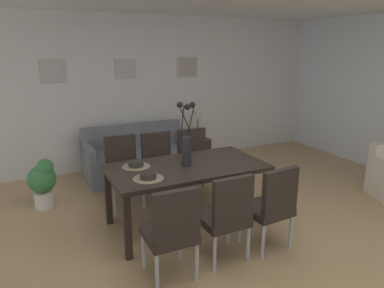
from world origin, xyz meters
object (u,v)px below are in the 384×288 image
(dining_chair_far_left, at_px, (226,214))
(framed_picture_right, at_px, (187,67))
(dining_chair_near_left, at_px, (172,229))
(dining_chair_mid_left, at_px, (271,204))
(potted_plant, at_px, (43,181))
(dining_table, at_px, (187,172))
(dining_chair_mid_right, at_px, (194,158))
(table_lamp, at_px, (198,117))
(framed_picture_left, at_px, (52,71))
(centerpiece_vase, at_px, (187,142))
(bowl_near_right, at_px, (136,163))
(side_table, at_px, (197,153))
(dining_chair_near_right, at_px, (123,167))
(sofa, at_px, (138,158))
(framed_picture_center, at_px, (125,69))
(dining_chair_far_right, at_px, (159,163))
(bowl_near_left, at_px, (148,175))

(dining_chair_far_left, distance_m, framed_picture_right, 3.69)
(dining_chair_near_left, bearing_deg, dining_chair_mid_left, 1.65)
(potted_plant, bearing_deg, dining_table, -39.14)
(dining_chair_far_left, bearing_deg, dining_chair_mid_right, 73.84)
(table_lamp, relative_size, framed_picture_left, 1.43)
(centerpiece_vase, distance_m, framed_picture_right, 2.78)
(bowl_near_right, height_order, potted_plant, bowl_near_right)
(dining_table, distance_m, dining_chair_mid_right, 1.01)
(side_table, bearing_deg, dining_table, -120.17)
(dining_chair_near_right, height_order, dining_chair_far_left, same)
(dining_chair_near_right, distance_m, centerpiece_vase, 1.16)
(sofa, bearing_deg, centerpiece_vase, -89.90)
(dining_chair_far_left, height_order, dining_chair_mid_left, same)
(bowl_near_right, xyz_separation_m, table_lamp, (1.60, 1.60, 0.11))
(framed_picture_center, height_order, potted_plant, framed_picture_center)
(dining_chair_near_left, xyz_separation_m, centerpiece_vase, (0.57, 0.91, 0.51))
(dining_chair_mid_right, distance_m, framed_picture_left, 2.60)
(dining_chair_far_right, distance_m, framed_picture_left, 2.28)
(bowl_near_left, bearing_deg, sofa, 75.75)
(bowl_near_left, relative_size, potted_plant, 0.25)
(dining_table, relative_size, dining_chair_near_right, 1.96)
(dining_table, distance_m, table_lamp, 2.11)
(framed_picture_left, distance_m, potted_plant, 1.83)
(dining_table, bearing_deg, centerpiece_vase, 55.35)
(dining_table, height_order, bowl_near_right, bowl_near_right)
(bowl_near_right, bearing_deg, dining_chair_mid_left, -44.97)
(dining_chair_far_right, distance_m, bowl_near_left, 1.23)
(dining_chair_far_left, xyz_separation_m, framed_picture_left, (-1.18, 3.30, 1.19))
(dining_chair_near_right, distance_m, bowl_near_right, 0.74)
(dining_chair_mid_left, height_order, sofa, dining_chair_mid_left)
(side_table, distance_m, framed_picture_center, 1.89)
(dining_chair_far_right, relative_size, centerpiece_vase, 1.25)
(dining_chair_near_right, relative_size, dining_chair_far_right, 1.00)
(dining_chair_near_left, bearing_deg, bowl_near_right, 88.60)
(bowl_near_left, height_order, side_table, bowl_near_left)
(dining_chair_mid_left, bearing_deg, bowl_near_left, 148.72)
(dining_chair_far_left, height_order, centerpiece_vase, centerpiece_vase)
(table_lamp, bearing_deg, dining_chair_near_left, -120.78)
(dining_chair_far_right, height_order, framed_picture_center, framed_picture_center)
(centerpiece_vase, bearing_deg, table_lamp, 59.83)
(sofa, xyz_separation_m, potted_plant, (-1.51, -0.68, 0.09))
(dining_chair_near_right, bearing_deg, framed_picture_right, 42.50)
(dining_chair_mid_left, relative_size, side_table, 1.77)
(dining_chair_mid_right, relative_size, framed_picture_center, 2.68)
(framed_picture_left, bearing_deg, sofa, -24.91)
(dining_chair_far_left, bearing_deg, dining_chair_mid_left, -1.69)
(dining_table, xyz_separation_m, side_table, (1.06, 1.82, -0.40))
(dining_chair_far_left, height_order, sofa, dining_chair_far_left)
(sofa, distance_m, side_table, 1.06)
(table_lamp, xyz_separation_m, framed_picture_center, (-1.06, 0.62, 0.81))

